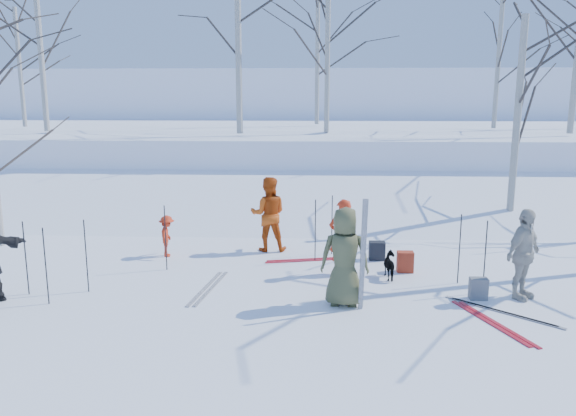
{
  "coord_description": "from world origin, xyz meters",
  "views": [
    {
      "loc": [
        0.51,
        -9.43,
        3.51
      ],
      "look_at": [
        0.0,
        1.5,
        1.3
      ],
      "focal_mm": 35.0,
      "sensor_mm": 36.0,
      "label": 1
    }
  ],
  "objects_px": {
    "backpack_grey": "(478,289)",
    "skier_cream_east": "(523,254)",
    "dog": "(391,266)",
    "backpack_dark": "(377,251)",
    "skier_redor_behind": "(268,214)",
    "skier_red_north": "(343,237)",
    "skier_red_seated": "(167,236)",
    "backpack_red": "(405,262)",
    "skier_olive_center": "(345,257)"
  },
  "relations": [
    {
      "from": "backpack_grey",
      "to": "skier_cream_east",
      "type": "bearing_deg",
      "value": 5.55
    },
    {
      "from": "dog",
      "to": "backpack_dark",
      "type": "bearing_deg",
      "value": -91.93
    },
    {
      "from": "skier_redor_behind",
      "to": "backpack_dark",
      "type": "xyz_separation_m",
      "value": [
        2.41,
        -0.64,
        -0.65
      ]
    },
    {
      "from": "skier_red_north",
      "to": "backpack_dark",
      "type": "xyz_separation_m",
      "value": [
        0.8,
        1.01,
        -0.56
      ]
    },
    {
      "from": "skier_red_seated",
      "to": "backpack_red",
      "type": "relative_size",
      "value": 2.18
    },
    {
      "from": "skier_olive_center",
      "to": "skier_cream_east",
      "type": "relative_size",
      "value": 1.05
    },
    {
      "from": "skier_red_north",
      "to": "backpack_grey",
      "type": "relative_size",
      "value": 4.0
    },
    {
      "from": "backpack_dark",
      "to": "skier_red_seated",
      "type": "bearing_deg",
      "value": 179.19
    },
    {
      "from": "skier_cream_east",
      "to": "backpack_dark",
      "type": "relative_size",
      "value": 4.01
    },
    {
      "from": "skier_cream_east",
      "to": "backpack_grey",
      "type": "distance_m",
      "value": 0.97
    },
    {
      "from": "backpack_grey",
      "to": "skier_olive_center",
      "type": "bearing_deg",
      "value": -170.68
    },
    {
      "from": "backpack_grey",
      "to": "backpack_dark",
      "type": "xyz_separation_m",
      "value": [
        -1.51,
        2.33,
        0.01
      ]
    },
    {
      "from": "skier_red_north",
      "to": "backpack_red",
      "type": "distance_m",
      "value": 1.4
    },
    {
      "from": "skier_olive_center",
      "to": "dog",
      "type": "distance_m",
      "value": 1.86
    },
    {
      "from": "skier_cream_east",
      "to": "dog",
      "type": "bearing_deg",
      "value": 113.7
    },
    {
      "from": "skier_red_seated",
      "to": "skier_cream_east",
      "type": "bearing_deg",
      "value": -116.82
    },
    {
      "from": "skier_red_north",
      "to": "skier_cream_east",
      "type": "bearing_deg",
      "value": 147.78
    },
    {
      "from": "skier_red_seated",
      "to": "dog",
      "type": "xyz_separation_m",
      "value": [
        4.75,
        -1.32,
        -0.2
      ]
    },
    {
      "from": "skier_olive_center",
      "to": "skier_redor_behind",
      "type": "height_order",
      "value": "skier_redor_behind"
    },
    {
      "from": "skier_cream_east",
      "to": "skier_red_seated",
      "type": "bearing_deg",
      "value": 120.2
    },
    {
      "from": "skier_red_seated",
      "to": "backpack_red",
      "type": "bearing_deg",
      "value": -108.18
    },
    {
      "from": "skier_olive_center",
      "to": "backpack_grey",
      "type": "xyz_separation_m",
      "value": [
        2.36,
        0.39,
        -0.66
      ]
    },
    {
      "from": "dog",
      "to": "backpack_dark",
      "type": "relative_size",
      "value": 1.51
    },
    {
      "from": "dog",
      "to": "backpack_red",
      "type": "distance_m",
      "value": 0.54
    },
    {
      "from": "dog",
      "to": "backpack_grey",
      "type": "relative_size",
      "value": 1.59
    },
    {
      "from": "backpack_red",
      "to": "backpack_grey",
      "type": "xyz_separation_m",
      "value": [
        1.04,
        -1.49,
        -0.02
      ]
    },
    {
      "from": "skier_olive_center",
      "to": "skier_red_seated",
      "type": "bearing_deg",
      "value": -31.5
    },
    {
      "from": "skier_red_north",
      "to": "skier_cream_east",
      "type": "relative_size",
      "value": 0.95
    },
    {
      "from": "skier_red_seated",
      "to": "backpack_red",
      "type": "xyz_separation_m",
      "value": [
        5.08,
        -0.9,
        -0.25
      ]
    },
    {
      "from": "dog",
      "to": "skier_red_seated",
      "type": "bearing_deg",
      "value": -23.99
    },
    {
      "from": "backpack_grey",
      "to": "backpack_dark",
      "type": "relative_size",
      "value": 0.95
    },
    {
      "from": "skier_olive_center",
      "to": "skier_redor_behind",
      "type": "xyz_separation_m",
      "value": [
        -1.56,
        3.36,
        0.01
      ]
    },
    {
      "from": "skier_red_north",
      "to": "skier_redor_behind",
      "type": "bearing_deg",
      "value": -55.83
    },
    {
      "from": "skier_redor_behind",
      "to": "backpack_red",
      "type": "height_order",
      "value": "skier_redor_behind"
    },
    {
      "from": "skier_red_north",
      "to": "dog",
      "type": "distance_m",
      "value": 1.1
    },
    {
      "from": "skier_cream_east",
      "to": "backpack_dark",
      "type": "bearing_deg",
      "value": 93.94
    },
    {
      "from": "skier_redor_behind",
      "to": "backpack_dark",
      "type": "bearing_deg",
      "value": 162.53
    },
    {
      "from": "skier_olive_center",
      "to": "dog",
      "type": "height_order",
      "value": "skier_olive_center"
    },
    {
      "from": "backpack_red",
      "to": "backpack_grey",
      "type": "height_order",
      "value": "backpack_red"
    },
    {
      "from": "skier_red_seated",
      "to": "backpack_dark",
      "type": "xyz_separation_m",
      "value": [
        4.6,
        -0.06,
        -0.26
      ]
    },
    {
      "from": "skier_red_north",
      "to": "backpack_grey",
      "type": "bearing_deg",
      "value": 140.23
    },
    {
      "from": "skier_cream_east",
      "to": "dog",
      "type": "distance_m",
      "value": 2.4
    },
    {
      "from": "skier_olive_center",
      "to": "backpack_red",
      "type": "bearing_deg",
      "value": -120.15
    },
    {
      "from": "skier_red_seated",
      "to": "backpack_red",
      "type": "distance_m",
      "value": 5.16
    },
    {
      "from": "skier_redor_behind",
      "to": "dog",
      "type": "distance_m",
      "value": 3.23
    },
    {
      "from": "skier_red_seated",
      "to": "skier_cream_east",
      "type": "xyz_separation_m",
      "value": [
        6.86,
        -2.32,
        0.34
      ]
    },
    {
      "from": "skier_olive_center",
      "to": "skier_red_north",
      "type": "bearing_deg",
      "value": -86.67
    },
    {
      "from": "skier_redor_behind",
      "to": "dog",
      "type": "height_order",
      "value": "skier_redor_behind"
    },
    {
      "from": "backpack_dark",
      "to": "backpack_red",
      "type": "bearing_deg",
      "value": -60.28
    },
    {
      "from": "skier_cream_east",
      "to": "backpack_dark",
      "type": "xyz_separation_m",
      "value": [
        -2.26,
        2.25,
        -0.6
      ]
    }
  ]
}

